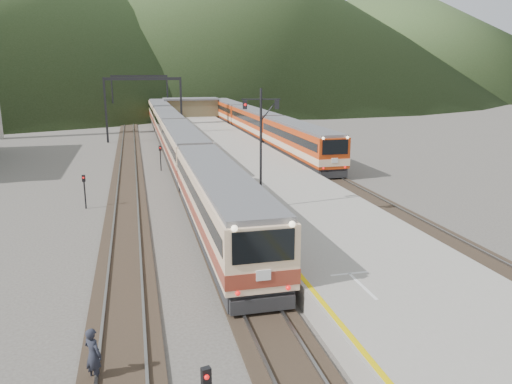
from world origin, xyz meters
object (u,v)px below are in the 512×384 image
object	(u,v)px
main_train	(174,135)
second_train	(255,124)
signal_mast	(261,136)
worker	(93,355)

from	to	relation	value
main_train	second_train	size ratio (longest dim) A/B	1.39
main_train	second_train	bearing A→B (deg)	42.15
second_train	signal_mast	world-z (taller)	signal_mast
signal_mast	worker	bearing A→B (deg)	-121.91
worker	second_train	bearing A→B (deg)	-63.62
main_train	worker	world-z (taller)	main_train
second_train	signal_mast	distance (m)	38.79
second_train	worker	bearing A→B (deg)	-108.59
main_train	signal_mast	xyz separation A→B (m)	(2.77, -27.24, 3.28)
signal_mast	second_train	bearing A→B (deg)	76.95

